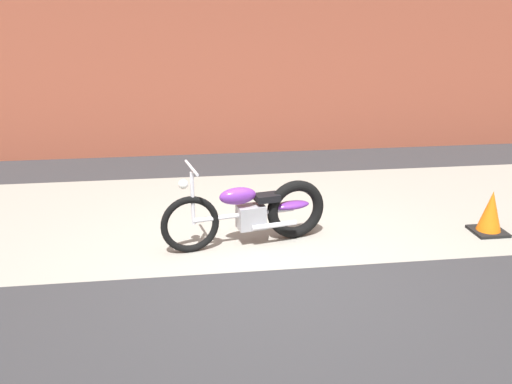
# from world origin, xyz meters

# --- Properties ---
(ground_plane) EXTENTS (80.00, 80.00, 0.00)m
(ground_plane) POSITION_xyz_m (0.00, 0.00, 0.00)
(ground_plane) COLOR #2D2D30
(sidewalk_slab) EXTENTS (36.00, 3.50, 0.01)m
(sidewalk_slab) POSITION_xyz_m (0.00, 1.75, 0.00)
(sidewalk_slab) COLOR gray
(sidewalk_slab) RESTS_ON ground
(motorcycle_purple) EXTENTS (1.99, 0.67, 1.03)m
(motorcycle_purple) POSITION_xyz_m (-0.04, 0.75, 0.40)
(motorcycle_purple) COLOR black
(motorcycle_purple) RESTS_ON ground
(traffic_cone) EXTENTS (0.40, 0.40, 0.55)m
(traffic_cone) POSITION_xyz_m (2.87, 0.65, 0.25)
(traffic_cone) COLOR orange
(traffic_cone) RESTS_ON ground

